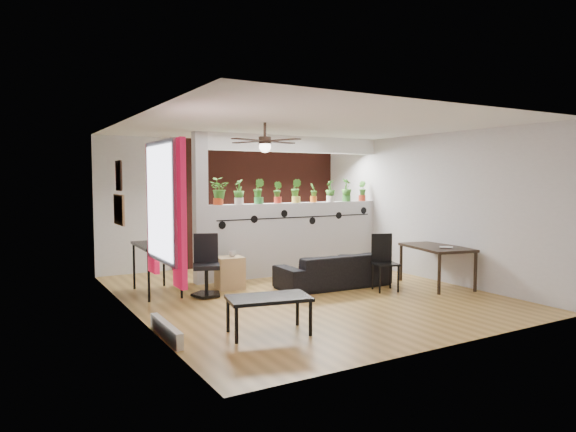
{
  "coord_description": "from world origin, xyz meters",
  "views": [
    {
      "loc": [
        -4.2,
        -6.82,
        1.81
      ],
      "look_at": [
        0.1,
        0.6,
        1.18
      ],
      "focal_mm": 32.0,
      "sensor_mm": 36.0,
      "label": 1
    }
  ],
  "objects_px": {
    "potted_plant_6": "(330,190)",
    "potted_plant_8": "(362,190)",
    "potted_plant_3": "(278,192)",
    "sofa": "(333,271)",
    "ceiling_fan": "(265,143)",
    "potted_plant_4": "(296,190)",
    "potted_plant_1": "(239,191)",
    "coffee_table": "(269,300)",
    "cup": "(232,254)",
    "dining_table": "(437,250)",
    "potted_plant_7": "(347,189)",
    "potted_plant_0": "(218,190)",
    "potted_plant_5": "(314,192)",
    "computer_desk": "(156,249)",
    "potted_plant_2": "(259,191)",
    "office_chair": "(206,269)",
    "cube_shelf": "(230,273)",
    "folding_chair": "(383,257)"
  },
  "relations": [
    {
      "from": "potted_plant_6",
      "to": "potted_plant_8",
      "type": "bearing_deg",
      "value": 0.0
    },
    {
      "from": "potted_plant_3",
      "to": "sofa",
      "type": "distance_m",
      "value": 1.9
    },
    {
      "from": "ceiling_fan",
      "to": "potted_plant_4",
      "type": "height_order",
      "value": "ceiling_fan"
    },
    {
      "from": "potted_plant_1",
      "to": "coffee_table",
      "type": "height_order",
      "value": "potted_plant_1"
    },
    {
      "from": "cup",
      "to": "dining_table",
      "type": "distance_m",
      "value": 3.42
    },
    {
      "from": "potted_plant_6",
      "to": "potted_plant_8",
      "type": "height_order",
      "value": "potted_plant_6"
    },
    {
      "from": "potted_plant_6",
      "to": "cup",
      "type": "height_order",
      "value": "potted_plant_6"
    },
    {
      "from": "sofa",
      "to": "potted_plant_6",
      "type": "bearing_deg",
      "value": -120.28
    },
    {
      "from": "potted_plant_7",
      "to": "potted_plant_8",
      "type": "xyz_separation_m",
      "value": [
        0.4,
        0.0,
        -0.02
      ]
    },
    {
      "from": "potted_plant_0",
      "to": "cup",
      "type": "distance_m",
      "value": 1.2
    },
    {
      "from": "potted_plant_8",
      "to": "coffee_table",
      "type": "height_order",
      "value": "potted_plant_8"
    },
    {
      "from": "potted_plant_3",
      "to": "coffee_table",
      "type": "distance_m",
      "value": 3.83
    },
    {
      "from": "potted_plant_0",
      "to": "potted_plant_5",
      "type": "bearing_deg",
      "value": 0.0
    },
    {
      "from": "cup",
      "to": "potted_plant_3",
      "type": "bearing_deg",
      "value": 27.53
    },
    {
      "from": "potted_plant_6",
      "to": "ceiling_fan",
      "type": "bearing_deg",
      "value": -143.02
    },
    {
      "from": "potted_plant_5",
      "to": "computer_desk",
      "type": "height_order",
      "value": "potted_plant_5"
    },
    {
      "from": "potted_plant_1",
      "to": "dining_table",
      "type": "relative_size",
      "value": 0.32
    },
    {
      "from": "potted_plant_1",
      "to": "potted_plant_2",
      "type": "bearing_deg",
      "value": 0.0
    },
    {
      "from": "cup",
      "to": "office_chair",
      "type": "bearing_deg",
      "value": -151.59
    },
    {
      "from": "potted_plant_2",
      "to": "potted_plant_4",
      "type": "distance_m",
      "value": 0.79
    },
    {
      "from": "potted_plant_0",
      "to": "potted_plant_5",
      "type": "relative_size",
      "value": 1.28
    },
    {
      "from": "potted_plant_0",
      "to": "potted_plant_7",
      "type": "bearing_deg",
      "value": 0.0
    },
    {
      "from": "potted_plant_2",
      "to": "computer_desk",
      "type": "height_order",
      "value": "potted_plant_2"
    },
    {
      "from": "potted_plant_1",
      "to": "cube_shelf",
      "type": "bearing_deg",
      "value": -126.39
    },
    {
      "from": "potted_plant_7",
      "to": "sofa",
      "type": "xyz_separation_m",
      "value": [
        -1.27,
        -1.35,
        -1.32
      ]
    },
    {
      "from": "potted_plant_3",
      "to": "potted_plant_5",
      "type": "height_order",
      "value": "potted_plant_3"
    },
    {
      "from": "potted_plant_4",
      "to": "potted_plant_7",
      "type": "height_order",
      "value": "potted_plant_7"
    },
    {
      "from": "potted_plant_4",
      "to": "coffee_table",
      "type": "height_order",
      "value": "potted_plant_4"
    },
    {
      "from": "potted_plant_1",
      "to": "computer_desk",
      "type": "height_order",
      "value": "potted_plant_1"
    },
    {
      "from": "sofa",
      "to": "computer_desk",
      "type": "xyz_separation_m",
      "value": [
        -2.7,
        0.96,
        0.45
      ]
    },
    {
      "from": "sofa",
      "to": "computer_desk",
      "type": "relative_size",
      "value": 1.65
    },
    {
      "from": "potted_plant_6",
      "to": "folding_chair",
      "type": "relative_size",
      "value": 0.47
    },
    {
      "from": "potted_plant_3",
      "to": "coffee_table",
      "type": "height_order",
      "value": "potted_plant_3"
    },
    {
      "from": "potted_plant_3",
      "to": "potted_plant_5",
      "type": "bearing_deg",
      "value": 0.0
    },
    {
      "from": "ceiling_fan",
      "to": "sofa",
      "type": "distance_m",
      "value": 2.58
    },
    {
      "from": "potted_plant_8",
      "to": "dining_table",
      "type": "distance_m",
      "value": 2.39
    },
    {
      "from": "potted_plant_1",
      "to": "sofa",
      "type": "relative_size",
      "value": 0.24
    },
    {
      "from": "potted_plant_2",
      "to": "potted_plant_0",
      "type": "bearing_deg",
      "value": 180.0
    },
    {
      "from": "potted_plant_5",
      "to": "folding_chair",
      "type": "relative_size",
      "value": 0.41
    },
    {
      "from": "potted_plant_0",
      "to": "potted_plant_6",
      "type": "height_order",
      "value": "potted_plant_0"
    },
    {
      "from": "potted_plant_0",
      "to": "potted_plant_3",
      "type": "xyz_separation_m",
      "value": [
        1.19,
        0.0,
        -0.04
      ]
    },
    {
      "from": "computer_desk",
      "to": "potted_plant_0",
      "type": "bearing_deg",
      "value": 18.01
    },
    {
      "from": "cube_shelf",
      "to": "coffee_table",
      "type": "relative_size",
      "value": 0.51
    },
    {
      "from": "ceiling_fan",
      "to": "potted_plant_2",
      "type": "xyz_separation_m",
      "value": [
        0.81,
        1.8,
        -0.72
      ]
    },
    {
      "from": "ceiling_fan",
      "to": "sofa",
      "type": "xyz_separation_m",
      "value": [
        1.51,
        0.45,
        -2.05
      ]
    },
    {
      "from": "potted_plant_3",
      "to": "cube_shelf",
      "type": "distance_m",
      "value": 1.91
    },
    {
      "from": "potted_plant_0",
      "to": "dining_table",
      "type": "xyz_separation_m",
      "value": [
        3.03,
        -2.18,
        -1.0
      ]
    },
    {
      "from": "potted_plant_6",
      "to": "potted_plant_7",
      "type": "height_order",
      "value": "potted_plant_7"
    },
    {
      "from": "cup",
      "to": "dining_table",
      "type": "bearing_deg",
      "value": -27.01
    },
    {
      "from": "potted_plant_0",
      "to": "potted_plant_2",
      "type": "distance_m",
      "value": 0.79
    }
  ]
}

